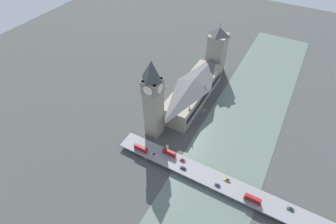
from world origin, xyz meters
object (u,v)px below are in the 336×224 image
object	(u,v)px
parliament_hall	(193,90)
car_northbound_lead	(154,155)
victoria_tower	(217,51)
double_decker_bus_rear	(253,199)
car_northbound_tail	(291,209)
car_southbound_mid	(183,160)
double_decker_bus_lead	(141,148)
road_bridge	(215,180)
car_southbound_tail	(227,180)
double_decker_bus_mid	(169,152)
clock_tower	(153,98)
car_southbound_lead	(183,168)
car_northbound_mid	(218,185)

from	to	relation	value
parliament_hall	car_northbound_lead	size ratio (longest dim) A/B	18.72
car_northbound_lead	victoria_tower	bearing A→B (deg)	-88.71
double_decker_bus_rear	car_northbound_tail	xyz separation A→B (m)	(-24.00, -6.39, -1.89)
double_decker_bus_rear	car_southbound_mid	xyz separation A→B (m)	(55.85, -6.58, -1.88)
victoria_tower	double_decker_bus_lead	bearing A→B (deg)	86.49
road_bridge	car_northbound_tail	distance (m)	52.01
double_decker_bus_rear	double_decker_bus_lead	bearing A→B (deg)	0.31
double_decker_bus_rear	car_southbound_tail	size ratio (longest dim) A/B	2.38
parliament_hall	car_northbound_lead	distance (m)	78.70
double_decker_bus_mid	car_northbound_lead	xyz separation A→B (m)	(10.23, 6.48, -1.87)
clock_tower	car_southbound_tail	xyz separation A→B (m)	(-72.06, 18.44, -33.71)
victoria_tower	car_northbound_lead	xyz separation A→B (m)	(-3.03, 134.27, -20.73)
road_bridge	double_decker_bus_lead	size ratio (longest dim) A/B	13.61
car_northbound_tail	car_southbound_lead	xyz separation A→B (m)	(76.20, 5.99, 0.05)
parliament_hall	road_bridge	distance (m)	92.47
car_northbound_tail	parliament_hall	bearing A→B (deg)	-34.57
double_decker_bus_mid	car_southbound_tail	size ratio (longest dim) A/B	2.34
car_northbound_mid	victoria_tower	bearing A→B (deg)	-67.39
road_bridge	double_decker_bus_mid	bearing A→B (deg)	-5.02
car_southbound_mid	double_decker_bus_rear	bearing A→B (deg)	173.28
car_southbound_mid	car_southbound_tail	xyz separation A→B (m)	(-35.94, -0.13, -0.06)
clock_tower	double_decker_bus_mid	size ratio (longest dim) A/B	6.53
car_northbound_tail	car_southbound_lead	world-z (taller)	car_southbound_lead
road_bridge	car_southbound_lead	xyz separation A→B (m)	(24.30, 2.90, 1.62)
car_northbound_mid	car_southbound_lead	size ratio (longest dim) A/B	0.85
clock_tower	double_decker_bus_lead	bearing A→B (deg)	96.30
car_northbound_mid	car_northbound_tail	size ratio (longest dim) A/B	0.90
car_northbound_lead	car_southbound_lead	xyz separation A→B (m)	(-25.63, -0.09, 0.04)
victoria_tower	double_decker_bus_mid	bearing A→B (deg)	95.92
parliament_hall	road_bridge	bearing A→B (deg)	125.09
clock_tower	car_southbound_lead	size ratio (longest dim) A/B	15.19
car_northbound_tail	double_decker_bus_lead	bearing A→B (deg)	3.47
parliament_hall	double_decker_bus_mid	xyz separation A→B (m)	(-13.20, 71.82, -5.49)
car_northbound_mid	car_southbound_lead	world-z (taller)	car_southbound_lead
victoria_tower	car_southbound_tail	world-z (taller)	victoria_tower
double_decker_bus_mid	parliament_hall	bearing A→B (deg)	-79.58
clock_tower	car_southbound_mid	world-z (taller)	clock_tower
double_decker_bus_lead	car_northbound_mid	world-z (taller)	double_decker_bus_lead
car_northbound_tail	double_decker_bus_mid	bearing A→B (deg)	-0.25
clock_tower	car_southbound_lead	distance (m)	57.66
victoria_tower	car_southbound_tail	xyz separation A→B (m)	(-60.95, 127.86, -20.80)
double_decker_bus_mid	car_southbound_lead	world-z (taller)	double_decker_bus_mid
car_southbound_mid	clock_tower	bearing A→B (deg)	-27.22
double_decker_bus_lead	car_northbound_lead	distance (m)	11.50
victoria_tower	car_northbound_tail	bearing A→B (deg)	129.28
car_northbound_mid	clock_tower	bearing A→B (deg)	-20.89
double_decker_bus_rear	car_southbound_lead	size ratio (longest dim) A/B	2.37
victoria_tower	car_northbound_mid	world-z (taller)	victoria_tower
double_decker_bus_mid	car_southbound_mid	xyz separation A→B (m)	(-11.75, 0.20, -1.88)
car_southbound_mid	car_southbound_tail	size ratio (longest dim) A/B	0.93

